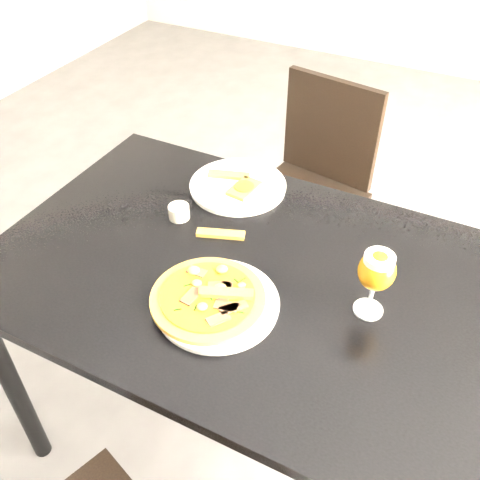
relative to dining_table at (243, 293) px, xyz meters
The scene contains 10 objects.
ground 0.68m from the dining_table, 95.59° to the left, with size 6.00×6.00×0.00m, color #504F52.
dining_table is the anchor object (origin of this frame).
chair_far 0.81m from the dining_table, 97.35° to the left, with size 0.45×0.45×0.84m.
plate_main 0.17m from the dining_table, 88.10° to the right, with size 0.27×0.27×0.01m, color white.
pizza 0.18m from the dining_table, 96.07° to the right, with size 0.25×0.25×0.03m.
plate_second 0.34m from the dining_table, 118.89° to the left, with size 0.27×0.27×0.01m, color white.
crust_scraps 0.33m from the dining_table, 118.42° to the left, with size 0.16×0.12×0.01m.
loose_crust 0.16m from the dining_table, 142.58° to the left, with size 0.12×0.03×0.01m, color olive.
sauce_cup 0.27m from the dining_table, 158.09° to the left, with size 0.05×0.05×0.04m.
beer_glass 0.37m from the dining_table, ahead, with size 0.08×0.08×0.16m.
Camera 1 is at (0.42, -1.00, 1.62)m, focal length 40.00 mm.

